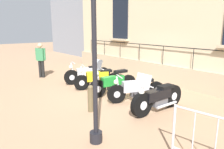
{
  "coord_description": "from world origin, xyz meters",
  "views": [
    {
      "loc": [
        5.17,
        5.87,
        2.48
      ],
      "look_at": [
        0.48,
        0.0,
        0.8
      ],
      "focal_mm": 33.65,
      "sensor_mm": 36.0,
      "label": 1
    }
  ],
  "objects_px": {
    "motorcycle_white": "(88,74)",
    "lamppost": "(94,38)",
    "motorcycle_green": "(113,83)",
    "pedestrian_standing": "(41,58)",
    "motorcycle_yellow": "(98,79)",
    "bollard": "(91,98)",
    "motorcycle_silver": "(137,89)",
    "motorcycle_black": "(158,98)"
  },
  "relations": [
    {
      "from": "motorcycle_white",
      "to": "lamppost",
      "type": "bearing_deg",
      "value": 59.81
    },
    {
      "from": "motorcycle_green",
      "to": "pedestrian_standing",
      "type": "distance_m",
      "value": 4.6
    },
    {
      "from": "motorcycle_yellow",
      "to": "pedestrian_standing",
      "type": "bearing_deg",
      "value": -72.71
    },
    {
      "from": "lamppost",
      "to": "bollard",
      "type": "xyz_separation_m",
      "value": [
        -0.87,
        -1.54,
        -1.87
      ]
    },
    {
      "from": "motorcycle_green",
      "to": "motorcycle_silver",
      "type": "relative_size",
      "value": 1.05
    },
    {
      "from": "motorcycle_white",
      "to": "motorcycle_black",
      "type": "bearing_deg",
      "value": 87.88
    },
    {
      "from": "motorcycle_yellow",
      "to": "motorcycle_black",
      "type": "height_order",
      "value": "motorcycle_black"
    },
    {
      "from": "motorcycle_silver",
      "to": "bollard",
      "type": "distance_m",
      "value": 1.75
    },
    {
      "from": "motorcycle_yellow",
      "to": "pedestrian_standing",
      "type": "relative_size",
      "value": 1.12
    },
    {
      "from": "motorcycle_black",
      "to": "lamppost",
      "type": "relative_size",
      "value": 0.48
    },
    {
      "from": "pedestrian_standing",
      "to": "motorcycle_green",
      "type": "bearing_deg",
      "value": 103.77
    },
    {
      "from": "motorcycle_green",
      "to": "motorcycle_yellow",
      "type": "bearing_deg",
      "value": -89.41
    },
    {
      "from": "lamppost",
      "to": "bollard",
      "type": "height_order",
      "value": "lamppost"
    },
    {
      "from": "motorcycle_yellow",
      "to": "lamppost",
      "type": "distance_m",
      "value": 4.58
    },
    {
      "from": "motorcycle_yellow",
      "to": "motorcycle_silver",
      "type": "bearing_deg",
      "value": 94.45
    },
    {
      "from": "motorcycle_white",
      "to": "motorcycle_black",
      "type": "xyz_separation_m",
      "value": [
        0.15,
        4.17,
        0.01
      ]
    },
    {
      "from": "motorcycle_silver",
      "to": "lamppost",
      "type": "bearing_deg",
      "value": 27.26
    },
    {
      "from": "motorcycle_yellow",
      "to": "pedestrian_standing",
      "type": "height_order",
      "value": "pedestrian_standing"
    },
    {
      "from": "motorcycle_silver",
      "to": "motorcycle_green",
      "type": "bearing_deg",
      "value": -82.11
    },
    {
      "from": "motorcycle_white",
      "to": "bollard",
      "type": "xyz_separation_m",
      "value": [
        1.73,
        2.91,
        -0.01
      ]
    },
    {
      "from": "lamppost",
      "to": "pedestrian_standing",
      "type": "distance_m",
      "value": 7.12
    },
    {
      "from": "motorcycle_yellow",
      "to": "bollard",
      "type": "relative_size",
      "value": 2.36
    },
    {
      "from": "motorcycle_white",
      "to": "pedestrian_standing",
      "type": "xyz_separation_m",
      "value": [
        1.23,
        -2.41,
        0.57
      ]
    },
    {
      "from": "pedestrian_standing",
      "to": "motorcycle_silver",
      "type": "bearing_deg",
      "value": 102.63
    },
    {
      "from": "lamppost",
      "to": "pedestrian_standing",
      "type": "relative_size",
      "value": 2.48
    },
    {
      "from": "motorcycle_silver",
      "to": "pedestrian_standing",
      "type": "xyz_separation_m",
      "value": [
        1.24,
        -5.53,
        0.57
      ]
    },
    {
      "from": "bollard",
      "to": "motorcycle_silver",
      "type": "bearing_deg",
      "value": 173.37
    },
    {
      "from": "motorcycle_green",
      "to": "lamppost",
      "type": "bearing_deg",
      "value": 44.73
    },
    {
      "from": "motorcycle_white",
      "to": "pedestrian_standing",
      "type": "distance_m",
      "value": 2.76
    },
    {
      "from": "motorcycle_green",
      "to": "lamppost",
      "type": "xyz_separation_m",
      "value": [
        2.45,
        2.43,
        1.84
      ]
    },
    {
      "from": "lamppost",
      "to": "bollard",
      "type": "relative_size",
      "value": 5.23
    },
    {
      "from": "motorcycle_green",
      "to": "motorcycle_silver",
      "type": "height_order",
      "value": "motorcycle_green"
    },
    {
      "from": "motorcycle_yellow",
      "to": "motorcycle_green",
      "type": "relative_size",
      "value": 0.93
    },
    {
      "from": "motorcycle_white",
      "to": "motorcycle_green",
      "type": "relative_size",
      "value": 1.02
    },
    {
      "from": "motorcycle_white",
      "to": "motorcycle_silver",
      "type": "relative_size",
      "value": 1.07
    },
    {
      "from": "bollard",
      "to": "lamppost",
      "type": "bearing_deg",
      "value": 60.68
    },
    {
      "from": "motorcycle_yellow",
      "to": "pedestrian_standing",
      "type": "distance_m",
      "value": 3.67
    },
    {
      "from": "motorcycle_white",
      "to": "motorcycle_silver",
      "type": "distance_m",
      "value": 3.12
    },
    {
      "from": "motorcycle_white",
      "to": "pedestrian_standing",
      "type": "height_order",
      "value": "pedestrian_standing"
    },
    {
      "from": "motorcycle_silver",
      "to": "pedestrian_standing",
      "type": "distance_m",
      "value": 5.69
    },
    {
      "from": "motorcycle_green",
      "to": "pedestrian_standing",
      "type": "height_order",
      "value": "pedestrian_standing"
    },
    {
      "from": "motorcycle_green",
      "to": "bollard",
      "type": "distance_m",
      "value": 1.81
    }
  ]
}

